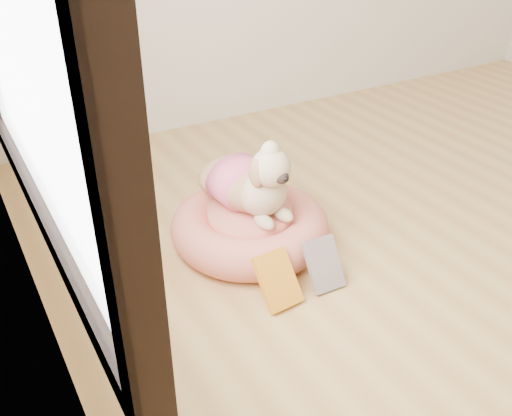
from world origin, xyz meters
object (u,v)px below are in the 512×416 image
dog (250,169)px  book_white (324,264)px  book_yellow (278,280)px  pet_bed (250,227)px

dog → book_white: dog is taller
book_yellow → book_white: (0.20, -0.00, -0.00)m
dog → book_yellow: bearing=-111.7°
dog → book_white: size_ratio=2.35×
pet_bed → dog: 0.26m
dog → book_yellow: 0.46m
book_yellow → dog: bearing=70.7°
dog → book_white: (0.10, -0.38, -0.25)m
book_yellow → book_white: 0.20m
pet_bed → dog: (0.01, 0.01, 0.26)m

